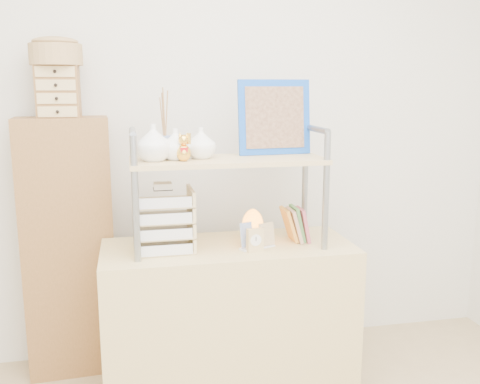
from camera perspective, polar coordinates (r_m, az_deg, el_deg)
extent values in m
cube|color=silver|center=(2.96, -3.10, 7.33)|extent=(3.40, 0.02, 2.60)
cube|color=tan|center=(2.71, -1.22, -13.33)|extent=(1.20, 0.50, 0.75)
cube|color=brown|center=(2.93, -17.78, -5.70)|extent=(0.46, 0.27, 1.35)
cylinder|color=gray|center=(2.32, -11.08, -0.82)|extent=(0.03, 0.03, 0.55)
cylinder|color=gray|center=(2.62, -11.19, 0.53)|extent=(0.03, 0.03, 0.55)
cylinder|color=gray|center=(2.43, -11.39, 6.26)|extent=(0.03, 0.30, 0.03)
cylinder|color=gray|center=(2.48, 9.16, 0.03)|extent=(0.03, 0.03, 0.55)
cylinder|color=gray|center=(2.76, 6.95, 1.22)|extent=(0.03, 0.03, 0.55)
cylinder|color=gray|center=(2.59, 8.16, 6.66)|extent=(0.03, 0.30, 0.03)
cube|color=tan|center=(2.49, -1.30, 3.37)|extent=(0.90, 0.34, 0.02)
imported|color=white|center=(2.42, -9.21, 5.23)|extent=(0.16, 0.16, 0.17)
imported|color=white|center=(2.45, -6.89, 5.09)|extent=(0.14, 0.14, 0.14)
imported|color=white|center=(2.48, -4.18, 5.24)|extent=(0.14, 0.14, 0.14)
cylinder|color=#254CA2|center=(2.56, -7.95, 4.87)|extent=(0.07, 0.07, 0.10)
cube|color=blue|center=(2.62, 3.69, 7.96)|extent=(0.36, 0.08, 0.36)
cube|color=#523425|center=(2.61, 3.76, 7.95)|extent=(0.30, 0.05, 0.29)
cube|color=#BB5261|center=(2.64, 6.73, -3.44)|extent=(0.05, 0.12, 0.17)
cube|color=#57974B|center=(2.66, 6.14, -3.36)|extent=(0.06, 0.12, 0.17)
cube|color=tan|center=(2.63, 5.82, -3.49)|extent=(0.06, 0.13, 0.17)
cube|color=gold|center=(2.64, 5.23, -3.41)|extent=(0.07, 0.14, 0.17)
cube|color=tan|center=(2.55, -8.09, -5.91)|extent=(0.26, 0.24, 0.01)
cube|color=white|center=(2.42, -7.91, -6.19)|extent=(0.24, 0.01, 0.05)
cube|color=tan|center=(2.53, -8.14, -4.34)|extent=(0.26, 0.24, 0.01)
cube|color=white|center=(2.40, -7.96, -4.54)|extent=(0.24, 0.01, 0.05)
cube|color=tan|center=(2.51, -8.18, -2.74)|extent=(0.26, 0.24, 0.01)
cube|color=white|center=(2.38, -8.00, -2.87)|extent=(0.24, 0.01, 0.05)
cube|color=tan|center=(2.49, -8.23, -1.13)|extent=(0.26, 0.24, 0.01)
cube|color=white|center=(2.37, -8.05, -1.17)|extent=(0.24, 0.01, 0.05)
cube|color=beige|center=(2.46, -8.25, 0.63)|extent=(0.08, 0.08, 0.03)
cylinder|color=brown|center=(2.60, 1.34, -5.33)|extent=(0.10, 0.10, 0.02)
ellipsoid|color=orange|center=(2.57, 1.35, -3.49)|extent=(0.11, 0.11, 0.15)
cube|color=tan|center=(2.47, 1.61, -5.15)|extent=(0.08, 0.05, 0.11)
cylinder|color=white|center=(2.45, 1.70, -5.16)|extent=(0.05, 0.01, 0.05)
cube|color=white|center=(2.54, 1.86, -5.91)|extent=(0.18, 0.10, 0.01)
cube|color=#1F4491|center=(2.51, 0.87, -4.55)|extent=(0.09, 0.05, 0.12)
cube|color=tan|center=(2.54, 2.87, -4.49)|extent=(0.09, 0.05, 0.11)
cube|color=brown|center=(2.79, -18.82, 10.11)|extent=(0.20, 0.15, 0.25)
cube|color=tan|center=(2.72, -18.88, 8.11)|extent=(0.18, 0.01, 0.05)
cube|color=tan|center=(2.71, -18.97, 9.42)|extent=(0.18, 0.01, 0.05)
cube|color=tan|center=(2.71, -19.05, 10.74)|extent=(0.18, 0.01, 0.05)
cube|color=tan|center=(2.71, -19.14, 12.05)|extent=(0.18, 0.01, 0.05)
cylinder|color=olive|center=(2.80, -19.05, 13.69)|extent=(0.25, 0.25, 0.10)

